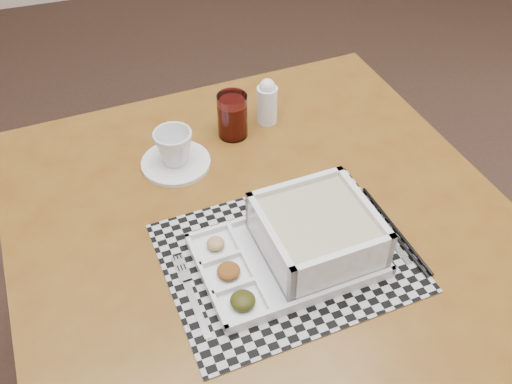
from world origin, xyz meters
TOP-DOWN VIEW (x-y plane):
  - floor at (0.00, 0.00)m, footprint 5.00×5.00m
  - dining_table at (0.17, -0.23)m, footprint 1.04×1.04m
  - placemat at (0.18, -0.34)m, footprint 0.46×0.38m
  - serving_tray at (0.22, -0.35)m, footprint 0.34×0.24m
  - fork at (-0.01, -0.37)m, footprint 0.03×0.19m
  - spoon at (0.37, -0.29)m, footprint 0.04×0.18m
  - chopsticks at (0.40, -0.35)m, footprint 0.04×0.24m
  - saucer at (0.04, -0.02)m, footprint 0.15×0.15m
  - cup at (0.04, -0.02)m, footprint 0.11×0.11m
  - juice_glass at (0.19, 0.04)m, footprint 0.07×0.07m
  - creamer_bottle at (0.28, 0.07)m, footprint 0.05×0.05m

SIDE VIEW (x-z plane):
  - floor at x=0.00m, z-range 0.00..0.00m
  - dining_table at x=0.17m, z-range 0.29..1.01m
  - placemat at x=0.18m, z-range 0.72..0.73m
  - fork at x=-0.01m, z-range 0.73..0.73m
  - saucer at x=0.04m, z-range 0.72..0.73m
  - spoon at x=0.37m, z-range 0.72..0.73m
  - chopsticks at x=0.40m, z-range 0.73..0.73m
  - serving_tray at x=0.22m, z-range 0.72..0.81m
  - cup at x=0.04m, z-range 0.73..0.81m
  - juice_glass at x=0.19m, z-range 0.72..0.82m
  - creamer_bottle at x=0.28m, z-range 0.72..0.84m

